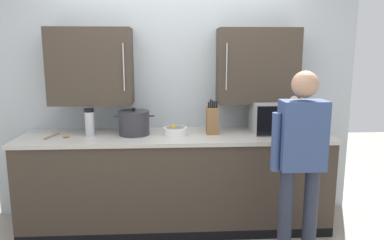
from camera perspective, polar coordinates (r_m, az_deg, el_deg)
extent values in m
cube|color=#B2BCC1|center=(3.86, -2.62, 4.67)|extent=(3.74, 0.10, 2.64)
cube|color=#3D3328|center=(3.71, -15.36, 8.01)|extent=(0.79, 0.32, 0.73)
cylinder|color=#B7BABF|center=(3.49, -10.54, 8.05)|extent=(0.01, 0.01, 0.44)
cube|color=#3D3328|center=(3.73, 10.08, 8.24)|extent=(0.79, 0.32, 0.73)
cylinder|color=#B7BABF|center=(3.50, 5.38, 8.19)|extent=(0.01, 0.01, 0.44)
cube|color=#3D3328|center=(3.68, -2.41, -9.62)|extent=(2.91, 0.67, 0.90)
cube|color=#BCB7AD|center=(3.54, -2.47, -2.54)|extent=(2.95, 0.71, 0.03)
cube|color=black|center=(3.55, -2.27, -17.51)|extent=(2.91, 0.04, 0.09)
cube|color=#B7BABF|center=(3.71, 13.41, 0.44)|extent=(0.54, 0.37, 0.30)
cube|color=beige|center=(3.68, 12.33, 0.40)|extent=(0.35, 0.32, 0.24)
cube|color=black|center=(3.59, 17.24, -0.09)|extent=(0.15, 0.01, 0.28)
cube|color=black|center=(3.51, 13.11, -0.14)|extent=(0.39, 0.03, 0.28)
cylinder|color=#B7BABF|center=(3.60, -15.56, -0.57)|extent=(0.09, 0.09, 0.23)
cylinder|color=black|center=(3.58, -15.67, 1.45)|extent=(0.09, 0.09, 0.03)
cylinder|color=#A37547|center=(3.69, -20.89, -2.30)|extent=(0.08, 0.23, 0.01)
ellipsoid|color=#A37547|center=(3.60, -18.92, -2.44)|extent=(0.07, 0.06, 0.02)
cube|color=brown|center=(3.56, 3.16, -0.08)|extent=(0.11, 0.15, 0.26)
cylinder|color=black|center=(3.51, 2.60, 2.35)|extent=(0.02, 0.02, 0.06)
cylinder|color=black|center=(3.51, 2.91, 2.56)|extent=(0.02, 0.02, 0.08)
cylinder|color=black|center=(3.51, 3.23, 2.46)|extent=(0.02, 0.02, 0.07)
cylinder|color=black|center=(3.51, 3.54, 2.40)|extent=(0.02, 0.02, 0.06)
cylinder|color=black|center=(3.52, 3.85, 2.39)|extent=(0.02, 0.02, 0.06)
cylinder|color=#2D2D33|center=(3.55, -8.96, -0.57)|extent=(0.29, 0.29, 0.21)
cylinder|color=#2D2D33|center=(3.53, -9.02, 1.24)|extent=(0.30, 0.30, 0.02)
cylinder|color=black|center=(3.53, -9.03, 1.61)|extent=(0.04, 0.04, 0.03)
cylinder|color=#2D2D33|center=(3.56, -11.73, 0.57)|extent=(0.05, 0.02, 0.02)
cylinder|color=#2D2D33|center=(3.53, -6.24, 0.64)|extent=(0.05, 0.02, 0.02)
cylinder|color=white|center=(3.52, -2.61, -1.73)|extent=(0.23, 0.23, 0.07)
cylinder|color=slate|center=(3.52, -2.61, -1.49)|extent=(0.18, 0.18, 0.04)
sphere|color=#5B9333|center=(3.52, -2.57, -1.21)|extent=(0.05, 0.05, 0.05)
sphere|color=orange|center=(3.52, -2.97, -1.17)|extent=(0.06, 0.06, 0.06)
sphere|color=orange|center=(3.52, -2.76, -1.24)|extent=(0.05, 0.05, 0.05)
cylinder|color=#282D3D|center=(3.09, 14.19, -14.71)|extent=(0.11, 0.11, 0.83)
cylinder|color=#282D3D|center=(3.15, 17.78, -14.37)|extent=(0.11, 0.11, 0.83)
cube|color=#334775|center=(2.90, 16.70, -2.26)|extent=(0.34, 0.20, 0.53)
sphere|color=tan|center=(2.84, 17.12, 5.31)|extent=(0.20, 0.20, 0.20)
cylinder|color=tan|center=(3.15, 17.50, 1.00)|extent=(0.15, 0.54, 0.23)
cylinder|color=#334775|center=(2.85, 12.85, -3.33)|extent=(0.07, 0.07, 0.45)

